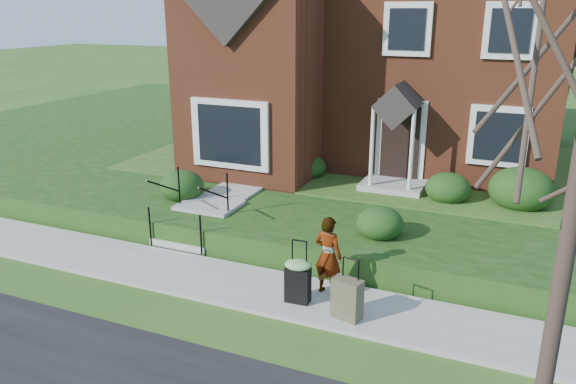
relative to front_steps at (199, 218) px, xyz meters
The scene contains 10 objects.
ground 3.14m from the front_steps, 36.42° to the right, with size 120.00×120.00×0.00m, color #2D5119.
sidewalk 3.14m from the front_steps, 36.42° to the right, with size 60.00×1.60×0.08m, color #9E9B93.
terrace 11.15m from the front_steps, 54.33° to the left, with size 44.00×20.00×0.60m, color #18380F.
walkway 3.16m from the front_steps, 90.00° to the left, with size 1.20×6.00×0.06m, color #9E9B93.
main_house 9.41m from the front_steps, 73.56° to the left, with size 10.40×10.20×9.40m.
front_steps is the anchor object (origin of this frame).
foundation_shrubs 4.04m from the front_steps, 43.28° to the left, with size 9.95×4.45×1.05m.
woman 4.00m from the front_steps, 22.60° to the right, with size 0.55×0.36×1.50m, color #999999.
suitcase_black 3.88m from the front_steps, 31.84° to the right, with size 0.50×0.42×1.17m.
suitcase_olive 4.82m from the front_steps, 27.65° to the right, with size 0.55×0.39×1.08m.
Camera 1 is at (4.16, -8.52, 5.09)m, focal length 35.00 mm.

